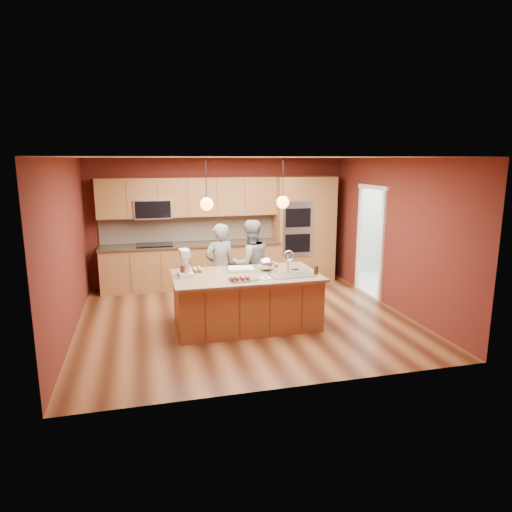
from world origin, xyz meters
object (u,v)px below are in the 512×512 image
object	(u,v)px
person_right	(250,264)
stand_mixer	(185,265)
person_left	(220,267)
mixing_bowl	(266,264)
island	(247,299)

from	to	relation	value
person_right	stand_mixer	distance (m)	1.48
person_left	mixing_bowl	world-z (taller)	person_left
island	person_right	world-z (taller)	person_right
island	person_left	bearing A→B (deg)	107.20
island	mixing_bowl	world-z (taller)	island
island	mixing_bowl	distance (m)	0.67
person_left	mixing_bowl	size ratio (longest dim) A/B	5.77
person_left	person_right	xyz separation A→B (m)	(0.56, 0.00, 0.02)
person_left	person_right	size ratio (longest dim) A/B	0.97
person_right	stand_mixer	world-z (taller)	person_right
island	mixing_bowl	size ratio (longest dim) A/B	8.61
person_right	stand_mixer	size ratio (longest dim) A/B	3.83
person_left	mixing_bowl	bearing A→B (deg)	118.45
person_right	mixing_bowl	bearing A→B (deg)	87.79
person_left	stand_mixer	world-z (taller)	person_left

